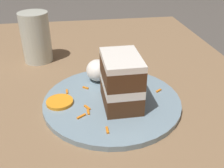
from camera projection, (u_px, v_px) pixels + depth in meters
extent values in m
plane|color=#4C4742|center=(84.00, 121.00, 0.51)|extent=(6.00, 6.00, 0.00)
cube|color=#846647|center=(84.00, 116.00, 0.51)|extent=(1.22, 0.80, 0.03)
cylinder|color=gray|center=(112.00, 101.00, 0.52)|extent=(0.27, 0.27, 0.01)
cube|color=#4C2D19|center=(121.00, 95.00, 0.50)|extent=(0.10, 0.07, 0.04)
cube|color=white|center=(121.00, 83.00, 0.48)|extent=(0.10, 0.07, 0.02)
cube|color=#4C2D19|center=(121.00, 71.00, 0.47)|extent=(0.10, 0.07, 0.04)
cube|color=white|center=(122.00, 59.00, 0.46)|extent=(0.10, 0.07, 0.01)
ellipsoid|color=white|center=(98.00, 70.00, 0.57)|extent=(0.06, 0.05, 0.05)
cylinder|color=orange|center=(60.00, 102.00, 0.50)|extent=(0.05, 0.05, 0.01)
cube|color=orange|center=(159.00, 91.00, 0.54)|extent=(0.01, 0.01, 0.00)
cube|color=orange|center=(88.00, 112.00, 0.48)|extent=(0.02, 0.00, 0.00)
cube|color=orange|center=(67.00, 92.00, 0.54)|extent=(0.02, 0.01, 0.00)
cube|color=orange|center=(86.00, 88.00, 0.55)|extent=(0.01, 0.01, 0.00)
cube|color=orange|center=(107.00, 130.00, 0.43)|extent=(0.02, 0.00, 0.00)
cube|color=orange|center=(87.00, 108.00, 0.49)|extent=(0.02, 0.01, 0.00)
cube|color=orange|center=(81.00, 116.00, 0.47)|extent=(0.01, 0.02, 0.00)
cube|color=orange|center=(141.00, 86.00, 0.56)|extent=(0.01, 0.02, 0.00)
cylinder|color=beige|center=(36.00, 37.00, 0.67)|extent=(0.07, 0.07, 0.13)
cylinder|color=silver|center=(38.00, 52.00, 0.69)|extent=(0.07, 0.07, 0.04)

